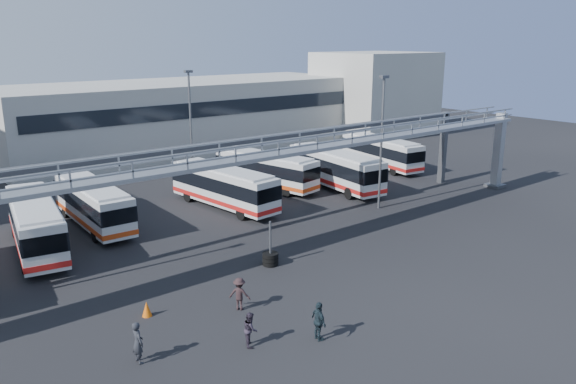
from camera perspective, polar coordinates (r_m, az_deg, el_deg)
ground at (r=31.81m, az=3.71°, el=-8.48°), size 140.00×140.00×0.00m
gantry at (r=34.46m, az=-2.69°, el=3.06°), size 51.40×5.15×7.10m
warehouse at (r=67.95m, az=-10.41°, el=7.65°), size 42.00×14.00×8.00m
building_right at (r=78.97m, az=8.82°, el=9.86°), size 14.00×12.00×11.00m
light_pole_mid at (r=43.16m, az=9.50°, el=5.67°), size 0.70×0.35×10.21m
light_pole_back at (r=50.00m, az=-9.86°, el=6.96°), size 0.70×0.35×10.21m
bus_2 at (r=38.13m, az=-24.30°, el=-2.88°), size 4.14×10.96×3.25m
bus_3 at (r=41.55m, az=-19.23°, el=-1.03°), size 2.65×10.34×3.12m
bus_5 at (r=43.85m, az=-6.55°, el=0.63°), size 3.60×10.70×3.19m
bus_6 at (r=49.40m, az=-2.27°, el=2.35°), size 4.39×10.53×3.12m
bus_7 at (r=49.43m, az=4.80°, el=2.46°), size 3.71×11.17×3.33m
bus_9 at (r=57.99m, az=9.44°, el=4.11°), size 3.78×10.48×3.11m
pedestrian_a at (r=24.37m, az=-15.01°, el=-14.54°), size 0.45×0.67×1.81m
pedestrian_b at (r=24.88m, az=-3.85°, el=-13.72°), size 0.87×0.93×1.54m
pedestrian_c at (r=27.85m, az=-4.94°, el=-10.27°), size 1.15×1.21×1.65m
pedestrian_d at (r=25.18m, az=3.14°, el=-12.99°), size 0.62×1.11×1.80m
cone_right at (r=28.15m, az=-14.16°, el=-11.44°), size 0.59×0.59×0.74m
tire_stack at (r=33.02m, az=-1.80°, el=-6.68°), size 0.94×0.94×2.69m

